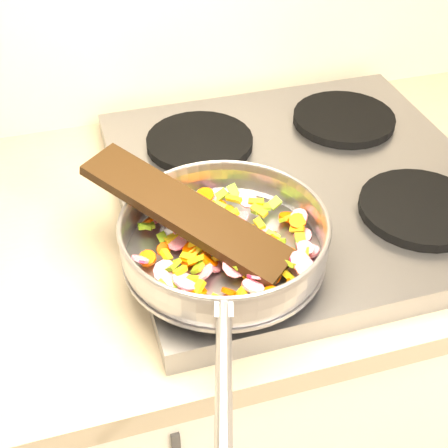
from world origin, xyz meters
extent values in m
cube|color=#939399|center=(-0.70, 1.67, 0.92)|extent=(0.60, 0.60, 0.04)
cylinder|color=black|center=(-0.84, 1.52, 0.95)|extent=(0.19, 0.19, 0.02)
cylinder|color=black|center=(-0.56, 1.52, 0.95)|extent=(0.19, 0.19, 0.02)
cylinder|color=black|center=(-0.84, 1.81, 0.95)|extent=(0.19, 0.19, 0.02)
cylinder|color=black|center=(-0.56, 1.81, 0.95)|extent=(0.19, 0.19, 0.02)
cylinder|color=#9E9EA5|center=(-0.88, 1.50, 0.96)|extent=(0.28, 0.28, 0.01)
torus|color=#9E9EA5|center=(-0.88, 1.50, 0.99)|extent=(0.33, 0.33, 0.06)
torus|color=#9E9EA5|center=(-0.88, 1.50, 1.02)|extent=(0.29, 0.29, 0.01)
cylinder|color=#9E9EA5|center=(-0.95, 1.27, 1.01)|extent=(0.07, 0.19, 0.02)
cube|color=#9E9EA5|center=(-0.93, 1.36, 1.01)|extent=(0.03, 0.04, 0.02)
cylinder|color=#F94D00|center=(-0.95, 1.43, 0.97)|extent=(0.04, 0.04, 0.02)
cylinder|color=#DD154A|center=(-0.82, 1.51, 0.97)|extent=(0.04, 0.04, 0.02)
cube|color=#6D9816|center=(-0.89, 1.58, 0.98)|extent=(0.02, 0.02, 0.02)
cube|color=#6D9816|center=(-0.84, 1.60, 0.98)|extent=(0.02, 0.02, 0.02)
cube|color=gold|center=(-0.84, 1.59, 0.98)|extent=(0.02, 0.02, 0.01)
cube|color=#6D9816|center=(-0.98, 1.57, 0.98)|extent=(0.02, 0.01, 0.01)
cube|color=gold|center=(-0.85, 1.42, 0.98)|extent=(0.02, 0.02, 0.02)
cylinder|color=#DD154A|center=(-0.87, 1.39, 0.97)|extent=(0.03, 0.03, 0.02)
cube|color=gold|center=(-0.83, 1.39, 0.98)|extent=(0.03, 0.02, 0.01)
cube|color=gold|center=(-0.97, 1.50, 0.98)|extent=(0.02, 0.02, 0.01)
cube|color=#6D9816|center=(-0.96, 1.47, 0.98)|extent=(0.03, 0.03, 0.02)
cylinder|color=#DD154A|center=(-0.90, 1.52, 0.98)|extent=(0.04, 0.04, 0.01)
cylinder|color=#F94D00|center=(-0.82, 1.51, 0.97)|extent=(0.03, 0.03, 0.02)
cube|color=gold|center=(-0.90, 1.48, 0.98)|extent=(0.02, 0.01, 0.02)
cube|color=gold|center=(-0.85, 1.44, 0.98)|extent=(0.02, 0.02, 0.02)
cylinder|color=#F94D00|center=(-0.77, 1.52, 0.98)|extent=(0.03, 0.03, 0.02)
cylinder|color=#DD154A|center=(-0.89, 1.45, 0.98)|extent=(0.04, 0.04, 0.02)
cylinder|color=#DD154A|center=(-0.94, 1.53, 0.98)|extent=(0.04, 0.04, 0.01)
cylinder|color=#DD154A|center=(-0.97, 1.59, 0.97)|extent=(0.03, 0.03, 0.02)
cube|color=#6D9816|center=(-0.92, 1.50, 0.98)|extent=(0.02, 0.02, 0.01)
cylinder|color=#F94D00|center=(-0.94, 1.43, 0.97)|extent=(0.03, 0.04, 0.02)
cube|color=gold|center=(-0.81, 1.57, 0.98)|extent=(0.03, 0.02, 0.01)
cube|color=#6D9816|center=(-0.88, 1.45, 0.99)|extent=(0.02, 0.02, 0.02)
cube|color=#6D9816|center=(-0.92, 1.60, 0.97)|extent=(0.03, 0.02, 0.01)
cube|color=gold|center=(-0.94, 1.57, 0.97)|extent=(0.03, 0.01, 0.02)
cylinder|color=#DD154A|center=(-0.96, 1.42, 0.97)|extent=(0.04, 0.03, 0.03)
cylinder|color=#F94D00|center=(-0.86, 1.39, 0.98)|extent=(0.03, 0.03, 0.02)
cube|color=gold|center=(-0.94, 1.45, 0.98)|extent=(0.02, 0.02, 0.01)
cylinder|color=#F94D00|center=(-0.91, 1.59, 0.98)|extent=(0.03, 0.03, 0.01)
cube|color=gold|center=(-0.84, 1.54, 0.97)|extent=(0.02, 0.02, 0.01)
cylinder|color=#DD154A|center=(-0.86, 1.42, 0.98)|extent=(0.04, 0.03, 0.03)
cube|color=gold|center=(-0.93, 1.53, 0.98)|extent=(0.02, 0.02, 0.02)
cylinder|color=#DD154A|center=(-0.85, 1.48, 0.97)|extent=(0.03, 0.03, 0.02)
cube|color=gold|center=(-0.82, 1.53, 0.98)|extent=(0.01, 0.02, 0.01)
cylinder|color=#F94D00|center=(-0.96, 1.53, 0.97)|extent=(0.03, 0.02, 0.02)
cylinder|color=#DD154A|center=(-0.77, 1.46, 0.97)|extent=(0.03, 0.03, 0.02)
cube|color=#6D9816|center=(-0.93, 1.56, 0.97)|extent=(0.02, 0.03, 0.02)
cube|color=gold|center=(-0.94, 1.49, 0.98)|extent=(0.02, 0.02, 0.01)
cylinder|color=#F94D00|center=(-0.81, 1.41, 0.97)|extent=(0.03, 0.03, 0.02)
cylinder|color=#DD154A|center=(-1.00, 1.49, 0.99)|extent=(0.03, 0.03, 0.02)
cube|color=gold|center=(-0.89, 1.40, 0.98)|extent=(0.02, 0.03, 0.02)
cylinder|color=#F94D00|center=(-0.78, 1.53, 0.97)|extent=(0.04, 0.04, 0.02)
cylinder|color=#F94D00|center=(-0.90, 1.42, 0.97)|extent=(0.03, 0.03, 0.03)
cylinder|color=#DD154A|center=(-0.94, 1.60, 0.97)|extent=(0.04, 0.04, 0.02)
cube|color=gold|center=(-0.92, 1.40, 0.98)|extent=(0.02, 0.01, 0.02)
cube|color=#6D9816|center=(-0.89, 1.58, 0.99)|extent=(0.02, 0.02, 0.02)
cube|color=#6D9816|center=(-0.89, 1.38, 0.98)|extent=(0.02, 0.02, 0.01)
cube|color=gold|center=(-0.83, 1.47, 0.97)|extent=(0.02, 0.03, 0.01)
cube|color=gold|center=(-0.89, 1.41, 0.97)|extent=(0.02, 0.02, 0.01)
cylinder|color=#F94D00|center=(-0.90, 1.52, 0.98)|extent=(0.03, 0.03, 0.01)
cylinder|color=#DD154A|center=(-0.93, 1.39, 0.97)|extent=(0.03, 0.03, 0.02)
cylinder|color=#DD154A|center=(-0.77, 1.50, 0.96)|extent=(0.03, 0.03, 0.01)
cube|color=#6D9816|center=(-0.79, 1.57, 0.98)|extent=(0.02, 0.02, 0.02)
cube|color=gold|center=(-0.82, 1.42, 0.97)|extent=(0.02, 0.03, 0.02)
cube|color=#6D9816|center=(-0.80, 1.56, 0.98)|extent=(0.02, 0.01, 0.01)
cylinder|color=#DD154A|center=(-0.93, 1.46, 0.98)|extent=(0.04, 0.03, 0.03)
cylinder|color=#DD154A|center=(-0.85, 1.55, 0.97)|extent=(0.04, 0.05, 0.03)
cube|color=gold|center=(-0.82, 1.48, 0.97)|extent=(0.01, 0.02, 0.01)
cylinder|color=#F94D00|center=(-0.93, 1.50, 0.98)|extent=(0.03, 0.03, 0.02)
cylinder|color=#F94D00|center=(-0.91, 1.53, 0.98)|extent=(0.03, 0.03, 0.02)
cube|color=#6D9816|center=(-0.85, 1.40, 0.97)|extent=(0.02, 0.02, 0.01)
cube|color=#6D9816|center=(-0.89, 1.58, 0.97)|extent=(0.02, 0.03, 0.02)
cube|color=gold|center=(-0.96, 1.58, 0.99)|extent=(0.01, 0.02, 0.01)
cube|color=#6D9816|center=(-0.90, 1.57, 0.97)|extent=(0.03, 0.02, 0.01)
cube|color=gold|center=(-0.79, 1.45, 0.98)|extent=(0.02, 0.02, 0.01)
cylinder|color=#F94D00|center=(-0.85, 1.54, 0.97)|extent=(0.03, 0.03, 0.02)
cube|color=gold|center=(-0.83, 1.46, 0.97)|extent=(0.02, 0.02, 0.01)
cylinder|color=#DD154A|center=(-0.92, 1.59, 0.98)|extent=(0.04, 0.04, 0.01)
cylinder|color=#F94D00|center=(-0.90, 1.57, 0.97)|extent=(0.03, 0.03, 0.02)
cube|color=gold|center=(-0.92, 1.51, 0.98)|extent=(0.02, 0.03, 0.02)
cylinder|color=#DD154A|center=(-0.93, 1.54, 0.97)|extent=(0.05, 0.05, 0.01)
cube|color=#6D9816|center=(-0.87, 1.58, 0.98)|extent=(0.02, 0.02, 0.01)
cylinder|color=#DD154A|center=(-0.91, 1.47, 0.97)|extent=(0.03, 0.04, 0.03)
cube|color=gold|center=(-0.88, 1.45, 0.97)|extent=(0.02, 0.02, 0.01)
cube|color=#6D9816|center=(-0.82, 1.56, 0.97)|extent=(0.01, 0.02, 0.01)
cylinder|color=#DD154A|center=(-0.93, 1.60, 0.97)|extent=(0.03, 0.04, 0.03)
cube|color=gold|center=(-0.87, 1.57, 0.97)|extent=(0.02, 0.02, 0.01)
cube|color=gold|center=(-0.89, 1.62, 0.97)|extent=(0.02, 0.01, 0.01)
cylinder|color=#F94D00|center=(-0.86, 1.60, 0.97)|extent=(0.03, 0.03, 0.02)
cube|color=gold|center=(-0.87, 1.59, 0.98)|extent=(0.01, 0.02, 0.02)
cylinder|color=#F94D00|center=(-0.86, 1.44, 0.97)|extent=(0.03, 0.02, 0.02)
cylinder|color=#DD154A|center=(-0.87, 1.61, 0.97)|extent=(0.04, 0.04, 0.02)
cube|color=gold|center=(-0.90, 1.57, 0.98)|extent=(0.02, 0.02, 0.01)
cube|color=gold|center=(-0.95, 1.54, 0.97)|extent=(0.02, 0.02, 0.01)
cube|color=#6D9816|center=(-0.98, 1.57, 0.98)|extent=(0.02, 0.02, 0.02)
cylinder|color=#F94D00|center=(-0.92, 1.56, 0.99)|extent=(0.04, 0.04, 0.01)
cube|color=#6D9816|center=(-0.89, 1.58, 0.97)|extent=(0.03, 0.02, 0.02)
cube|color=#6D9816|center=(-0.84, 1.46, 0.97)|extent=(0.02, 0.01, 0.01)
cube|color=gold|center=(-0.77, 1.51, 0.97)|extent=(0.02, 0.02, 0.02)
cube|color=gold|center=(-0.96, 1.46, 0.98)|extent=(0.02, 0.02, 0.01)
cube|color=#6D9816|center=(-0.78, 1.49, 0.97)|extent=(0.02, 0.02, 0.01)
cube|color=gold|center=(-0.90, 1.59, 0.97)|extent=(0.02, 0.03, 0.02)
cylinder|color=#DD154A|center=(-0.86, 1.50, 0.98)|extent=(0.03, 0.03, 0.03)
cylinder|color=#DD154A|center=(-0.93, 1.55, 0.98)|extent=(0.05, 0.04, 0.02)
cylinder|color=#DD154A|center=(-0.88, 1.61, 0.97)|extent=(0.04, 0.04, 0.03)
cylinder|color=#DD154A|center=(-0.87, 1.46, 0.98)|extent=(0.04, 0.03, 0.02)
cube|color=#6D9816|center=(-0.97, 1.44, 0.98)|extent=(0.02, 0.01, 0.02)
cube|color=#6D9816|center=(-0.89, 1.49, 0.98)|extent=(0.02, 0.02, 0.02)
cube|color=#6D9816|center=(-0.86, 1.46, 0.98)|extent=(0.02, 0.03, 0.02)
cube|color=#6D9816|center=(-0.86, 1.61, 0.97)|extent=(0.02, 0.02, 0.02)
cube|color=#6D9816|center=(-0.92, 1.55, 0.98)|extent=(0.02, 0.02, 0.01)
cylinder|color=#DD154A|center=(-0.80, 1.43, 0.99)|extent=(0.04, 0.03, 0.02)
cube|color=gold|center=(-0.86, 1.53, 0.98)|extent=(0.02, 0.02, 0.01)
cube|color=gold|center=(-0.83, 1.40, 0.97)|extent=(0.02, 0.02, 0.02)
cylinder|color=#DD154A|center=(-0.98, 1.44, 0.98)|extent=(0.03, 0.03, 0.02)
cylinder|color=#F94D00|center=(-0.94, 1.49, 0.97)|extent=(0.02, 0.02, 0.01)
cylinder|color=#DD154A|center=(-0.89, 1.59, 0.97)|extent=(0.04, 0.04, 0.01)
cylinder|color=#F94D00|center=(-0.83, 1.48, 0.98)|extent=(0.03, 0.03, 0.01)
cylinder|color=#F94D00|center=(-0.99, 1.50, 0.97)|extent=(0.03, 0.03, 0.01)
cube|color=gold|center=(-0.94, 1.43, 0.98)|extent=(0.03, 0.02, 0.02)
cube|color=gold|center=(-0.84, 1.48, 0.97)|extent=(0.02, 0.01, 0.01)
cylinder|color=#F94D00|center=(-0.82, 1.48, 0.98)|extent=(0.03, 0.03, 0.01)
cube|color=#6D9816|center=(-0.81, 1.48, 0.98)|extent=(0.02, 0.02, 0.02)
cylinder|color=#F94D00|center=(-0.84, 1.50, 0.97)|extent=(0.02, 0.02, 0.01)
cylinder|color=#F94D00|center=(-0.94, 1.49, 0.98)|extent=(0.04, 0.04, 0.01)
cylinder|color=#DD154A|center=(-0.85, 1.51, 0.97)|extent=(0.03, 0.03, 0.03)
cube|color=gold|center=(-0.82, 1.55, 0.98)|extent=(0.02, 0.03, 0.01)
cylinder|color=#DD154A|center=(-0.80, 1.42, 0.98)|extent=(0.04, 0.03, 0.02)
cube|color=gold|center=(-0.89, 1.56, 0.98)|extent=(0.02, 0.02, 0.01)
cube|color=#6D9816|center=(-0.94, 1.56, 0.97)|extent=(0.03, 0.03, 0.01)
cube|color=#6D9816|center=(-0.88, 1.60, 0.98)|extent=(0.02, 0.03, 0.01)
cube|color=gold|center=(-0.93, 1.48, 0.98)|extent=(0.02, 0.02, 0.02)
cylinder|color=#DD154A|center=(-0.87, 1.41, 0.98)|extent=(0.04, 0.04, 0.02)
cube|color=gold|center=(-0.86, 1.59, 0.97)|extent=(0.02, 0.01, 0.02)
cube|color=#6D9816|center=(-0.99, 1.44, 0.98)|extent=(0.02, 0.02, 0.02)
cube|color=gold|center=(-0.90, 1.59, 0.97)|extent=(0.02, 0.03, 0.02)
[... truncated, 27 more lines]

